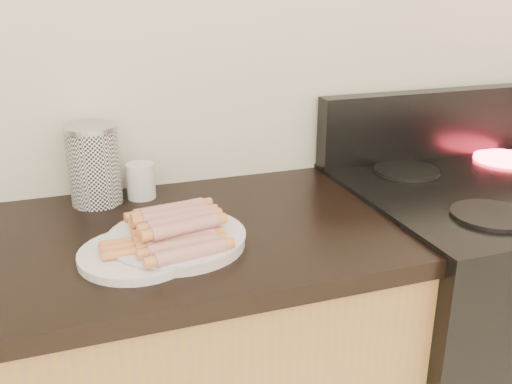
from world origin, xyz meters
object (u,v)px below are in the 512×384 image
object	(u,v)px
main_plate	(177,241)
mug	(141,181)
side_plate	(138,254)
canister	(94,165)
stove	(476,333)

from	to	relation	value
main_plate	mug	size ratio (longest dim) A/B	3.19
main_plate	mug	xyz separation A→B (m)	(-0.03, 0.30, 0.03)
side_plate	canister	bearing A→B (deg)	98.40
stove	main_plate	world-z (taller)	main_plate
side_plate	main_plate	bearing A→B (deg)	21.60
canister	mug	size ratio (longest dim) A/B	2.20
stove	main_plate	distance (m)	0.98
stove	side_plate	size ratio (longest dim) A/B	3.94
side_plate	canister	world-z (taller)	canister
stove	canister	xyz separation A→B (m)	(-1.00, 0.25, 0.54)
side_plate	mug	bearing A→B (deg)	80.03
canister	mug	bearing A→B (deg)	-0.00
main_plate	side_plate	distance (m)	0.09
mug	main_plate	bearing A→B (deg)	-84.93
stove	side_plate	world-z (taller)	side_plate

